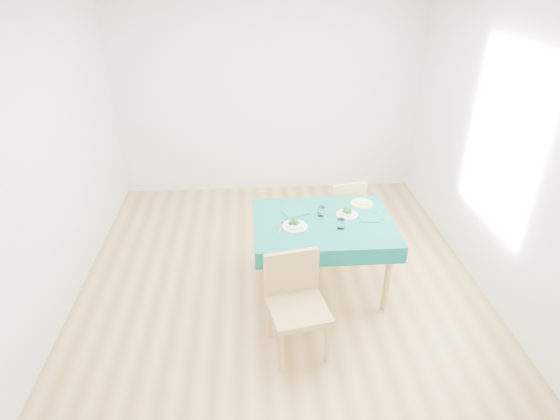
{
  "coord_description": "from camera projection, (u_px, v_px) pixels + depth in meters",
  "views": [
    {
      "loc": [
        -0.26,
        -3.82,
        2.94
      ],
      "look_at": [
        0.0,
        0.0,
        0.85
      ],
      "focal_mm": 30.0,
      "sensor_mm": 36.0,
      "label": 1
    }
  ],
  "objects": [
    {
      "name": "knife_near",
      "position": [
        304.0,
        227.0,
        4.26
      ],
      "size": [
        0.08,
        0.22,
        0.0
      ],
      "primitive_type": "cube",
      "rotation": [
        0.0,
        0.0,
        0.27
      ],
      "color": "silver",
      "rests_on": "table"
    },
    {
      "name": "knife_far",
      "position": [
        376.0,
        217.0,
        4.43
      ],
      "size": [
        0.05,
        0.18,
        0.0
      ],
      "primitive_type": "cube",
      "rotation": [
        0.0,
        0.0,
        -0.21
      ],
      "color": "silver",
      "rests_on": "table"
    },
    {
      "name": "tumbler_side",
      "position": [
        341.0,
        224.0,
        4.23
      ],
      "size": [
        0.07,
        0.07,
        0.09
      ],
      "primitive_type": "cylinder",
      "color": "white",
      "rests_on": "table"
    },
    {
      "name": "napkin_far",
      "position": [
        369.0,
        219.0,
        4.39
      ],
      "size": [
        0.19,
        0.13,
        0.01
      ],
      "primitive_type": "cube",
      "rotation": [
        0.0,
        0.0,
        -0.03
      ],
      "color": "#0A5C55",
      "rests_on": "table"
    },
    {
      "name": "bread_slice",
      "position": [
        362.0,
        202.0,
        4.65
      ],
      "size": [
        0.1,
        0.1,
        0.02
      ],
      "primitive_type": "cube",
      "rotation": [
        0.0,
        0.0,
        -0.04
      ],
      "color": "beige",
      "rests_on": "side_plate"
    },
    {
      "name": "napkin_near",
      "position": [
        295.0,
        213.0,
        4.49
      ],
      "size": [
        0.26,
        0.22,
        0.01
      ],
      "primitive_type": "cube",
      "rotation": [
        0.0,
        0.0,
        0.35
      ],
      "color": "#0A5C55",
      "rests_on": "table"
    },
    {
      "name": "table",
      "position": [
        322.0,
        255.0,
        4.54
      ],
      "size": [
        1.3,
        0.99,
        0.76
      ],
      "primitive_type": "cube",
      "color": "#07534D",
      "rests_on": "ground"
    },
    {
      "name": "fork_near",
      "position": [
        281.0,
        227.0,
        4.26
      ],
      "size": [
        0.08,
        0.19,
        0.0
      ],
      "primitive_type": "cube",
      "rotation": [
        0.0,
        0.0,
        -0.29
      ],
      "color": "silver",
      "rests_on": "table"
    },
    {
      "name": "bowl_far",
      "position": [
        347.0,
        212.0,
        4.45
      ],
      "size": [
        0.21,
        0.21,
        0.06
      ],
      "primitive_type": null,
      "color": "white",
      "rests_on": "table"
    },
    {
      "name": "tumbler_center",
      "position": [
        321.0,
        211.0,
        4.43
      ],
      "size": [
        0.07,
        0.07,
        0.09
      ],
      "primitive_type": "cylinder",
      "color": "white",
      "rests_on": "table"
    },
    {
      "name": "bowl_near",
      "position": [
        295.0,
        224.0,
        4.25
      ],
      "size": [
        0.23,
        0.23,
        0.07
      ],
      "primitive_type": null,
      "color": "white",
      "rests_on": "table"
    },
    {
      "name": "chair_near",
      "position": [
        299.0,
        295.0,
        3.7
      ],
      "size": [
        0.55,
        0.58,
        1.16
      ],
      "primitive_type": "cube",
      "rotation": [
        0.0,
        0.0,
        0.19
      ],
      "color": "#A6844E",
      "rests_on": "ground"
    },
    {
      "name": "room_shell",
      "position": [
        280.0,
        161.0,
        4.12
      ],
      "size": [
        4.02,
        4.52,
        2.73
      ],
      "color": "olive",
      "rests_on": "ground"
    },
    {
      "name": "fork_far",
      "position": [
        325.0,
        216.0,
        4.43
      ],
      "size": [
        0.04,
        0.19,
        0.0
      ],
      "primitive_type": "cube",
      "rotation": [
        0.0,
        0.0,
        0.1
      ],
      "color": "silver",
      "rests_on": "table"
    },
    {
      "name": "chair_far",
      "position": [
        341.0,
        207.0,
        5.19
      ],
      "size": [
        0.47,
        0.49,
        0.97
      ],
      "primitive_type": "cube",
      "rotation": [
        0.0,
        0.0,
        3.35
      ],
      "color": "#A6844E",
      "rests_on": "ground"
    },
    {
      "name": "side_plate",
      "position": [
        362.0,
        203.0,
        4.66
      ],
      "size": [
        0.22,
        0.22,
        0.01
      ],
      "primitive_type": "cylinder",
      "color": "#A7E26E",
      "rests_on": "table"
    }
  ]
}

